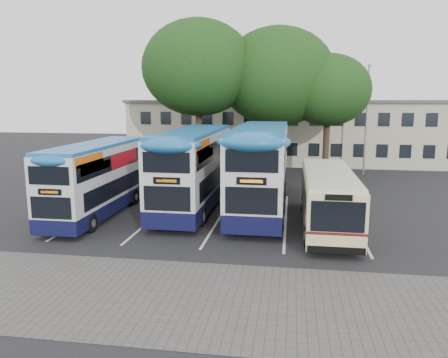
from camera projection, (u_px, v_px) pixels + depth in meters
The scene contains 12 objects.
ground at pixel (290, 250), 18.29m from camera, with size 120.00×120.00×0.00m, color black.
paving_strip at pixel (225, 300), 13.73m from camera, with size 40.00×6.00×0.01m, color #595654.
bay_lines at pixel (221, 216), 23.72m from camera, with size 14.12×11.00×0.01m.
depot_building at pixel (292, 131), 43.97m from camera, with size 32.40×8.40×6.20m.
lamp_post at pixel (367, 114), 35.89m from camera, with size 0.25×1.05×9.06m.
tree_left at pixel (198, 68), 33.72m from camera, with size 8.72×8.72×12.36m.
tree_mid at pixel (278, 77), 34.61m from camera, with size 9.19×9.19×11.92m.
tree_right at pixel (328, 90), 33.58m from camera, with size 6.51×6.51×9.73m.
bus_dd_left at pixel (98, 176), 23.59m from camera, with size 2.30×9.46×3.94m.
bus_dd_mid at pixel (194, 166), 24.98m from camera, with size 2.65×10.93×4.56m.
bus_dd_right at pixel (261, 165), 24.42m from camera, with size 2.79×11.50×4.79m.
bus_single at pixel (328, 195), 21.50m from camera, with size 2.39×9.41×2.80m.
Camera 1 is at (-0.06, -17.68, 6.23)m, focal length 35.00 mm.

